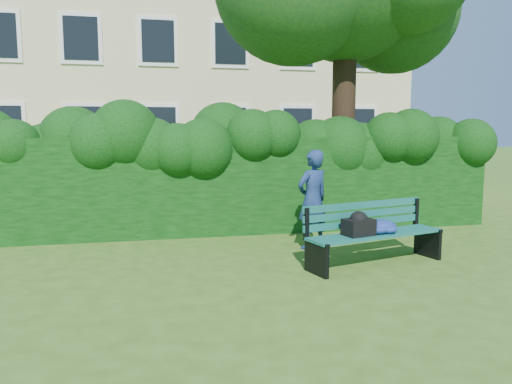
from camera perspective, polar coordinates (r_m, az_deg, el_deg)
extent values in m
plane|color=#38591B|center=(7.59, 1.00, -7.70)|extent=(80.00, 80.00, 0.00)
cube|color=beige|center=(21.58, -8.17, 17.97)|extent=(16.00, 8.00, 12.00)
cube|color=white|center=(17.63, -26.81, 6.61)|extent=(1.30, 0.08, 1.60)
cube|color=black|center=(17.59, -26.84, 6.61)|extent=(1.05, 0.04, 1.35)
cube|color=white|center=(17.21, -18.98, 7.00)|extent=(1.30, 0.08, 1.60)
cube|color=black|center=(17.17, -19.00, 7.00)|extent=(1.05, 0.04, 1.35)
cube|color=white|center=(17.11, -10.91, 7.26)|extent=(1.30, 0.08, 1.60)
cube|color=black|center=(17.07, -10.91, 7.26)|extent=(1.05, 0.04, 1.35)
cube|color=white|center=(17.35, -2.90, 7.38)|extent=(1.30, 0.08, 1.60)
cube|color=black|center=(17.32, -2.88, 7.38)|extent=(1.05, 0.04, 1.35)
cube|color=white|center=(17.92, 4.75, 7.36)|extent=(1.30, 0.08, 1.60)
cube|color=black|center=(17.88, 4.79, 7.36)|extent=(1.05, 0.04, 1.35)
cube|color=white|center=(18.77, 11.82, 7.22)|extent=(1.30, 0.08, 1.60)
cube|color=black|center=(18.73, 11.87, 7.22)|extent=(1.05, 0.04, 1.35)
cube|color=white|center=(17.44, -19.38, 16.23)|extent=(1.30, 0.08, 1.60)
cube|color=black|center=(17.40, -19.39, 16.25)|extent=(1.05, 0.04, 1.35)
cube|color=white|center=(17.35, -11.14, 16.54)|extent=(1.30, 0.08, 1.60)
cube|color=black|center=(17.31, -11.14, 16.57)|extent=(1.05, 0.04, 1.35)
cube|color=white|center=(17.59, -2.96, 16.54)|extent=(1.30, 0.08, 1.60)
cube|color=black|center=(17.55, -2.94, 16.56)|extent=(1.05, 0.04, 1.35)
cube|color=white|center=(18.14, 4.84, 16.24)|extent=(1.30, 0.08, 1.60)
cube|color=black|center=(18.10, 4.88, 16.26)|extent=(1.05, 0.04, 1.35)
cube|color=white|center=(18.98, 12.04, 15.70)|extent=(1.30, 0.08, 1.60)
cube|color=black|center=(18.95, 12.10, 15.72)|extent=(1.05, 0.04, 1.35)
cube|color=black|center=(9.54, -2.09, 0.88)|extent=(10.00, 1.00, 1.80)
cylinder|color=black|center=(10.61, 9.99, 9.73)|extent=(0.48, 0.48, 4.87)
sphere|color=#133918|center=(11.79, 15.63, 19.37)|extent=(2.68, 2.68, 2.68)
cube|color=#11574A|center=(7.25, 14.50, -4.98)|extent=(2.11, 0.65, 0.04)
cube|color=#11574A|center=(7.34, 13.88, -4.82)|extent=(2.11, 0.65, 0.04)
cube|color=#11574A|center=(7.43, 13.26, -4.65)|extent=(2.11, 0.65, 0.04)
cube|color=#11574A|center=(7.51, 12.66, -4.50)|extent=(2.11, 0.65, 0.04)
cube|color=#11574A|center=(7.55, 12.30, -3.43)|extent=(2.09, 0.59, 0.10)
cube|color=#11574A|center=(7.54, 12.27, -2.44)|extent=(2.09, 0.59, 0.10)
cube|color=#11574A|center=(7.52, 12.25, -1.46)|extent=(2.09, 0.59, 0.10)
cube|color=black|center=(6.82, 6.93, -7.57)|extent=(0.19, 0.50, 0.44)
cube|color=black|center=(6.93, 5.77, -3.65)|extent=(0.07, 0.07, 0.45)
cube|color=black|center=(6.72, 7.20, -5.85)|extent=(0.17, 0.42, 0.05)
cube|color=black|center=(8.13, 19.01, -5.49)|extent=(0.19, 0.50, 0.44)
cube|color=black|center=(8.23, 17.82, -2.24)|extent=(0.07, 0.07, 0.45)
cube|color=black|center=(8.05, 19.33, -4.02)|extent=(0.17, 0.42, 0.05)
cube|color=white|center=(7.12, 11.74, -4.88)|extent=(0.21, 0.17, 0.02)
cube|color=black|center=(7.15, 11.64, -3.96)|extent=(0.47, 0.39, 0.23)
imported|color=navy|center=(8.17, 6.48, -0.86)|extent=(0.69, 0.58, 1.62)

